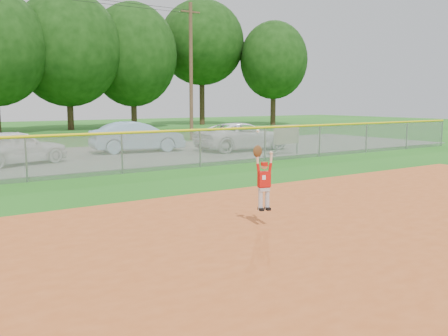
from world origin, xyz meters
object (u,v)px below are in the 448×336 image
at_px(car_white_a, 14,147).
at_px(car_white_b, 243,136).
at_px(sponsor_sign, 286,135).
at_px(ballplayer, 263,178).
at_px(car_blue, 137,137).

relative_size(car_white_a, car_white_b, 0.82).
xyz_separation_m(car_white_b, sponsor_sign, (0.37, -3.08, 0.22)).
height_order(car_white_a, ballplayer, ballplayer).
bearing_deg(car_white_b, sponsor_sign, -172.41).
distance_m(sponsor_sign, ballplayer, 14.12).
height_order(car_white_b, sponsor_sign, car_white_b).
xyz_separation_m(car_blue, car_white_b, (5.09, -2.23, -0.05)).
height_order(car_white_a, car_blue, car_blue).
height_order(sponsor_sign, ballplayer, ballplayer).
distance_m(car_blue, ballplayer, 16.15).
xyz_separation_m(sponsor_sign, ballplayer, (-9.67, -10.28, 0.08)).
bearing_deg(car_white_b, car_blue, 67.22).
relative_size(sponsor_sign, ballplayer, 0.97).
bearing_deg(sponsor_sign, ballplayer, -133.25).
distance_m(car_blue, car_white_b, 5.56).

